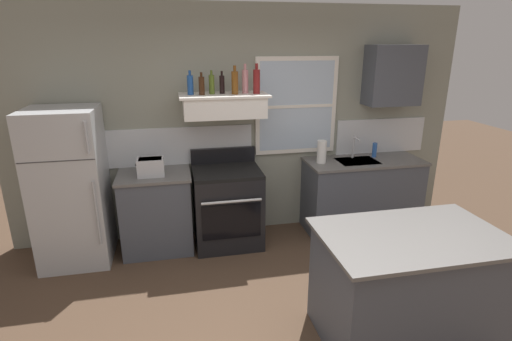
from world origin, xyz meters
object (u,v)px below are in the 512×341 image
object	(u,v)px
bottle_amber_wine	(235,82)
bottle_blue_liqueur	(190,85)
refrigerator	(71,188)
bottle_brown_stout	(202,85)
bottle_red_label_wine	(257,81)
toaster	(151,167)
bottle_rose_pink	(245,81)
dish_soap_bottle	(374,150)
bottle_olive_oil_square	(212,84)
paper_towel_roll	(322,152)
bottle_balsamic_dark	(222,84)
stove_range	(227,206)
kitchen_island	(406,286)

from	to	relation	value
bottle_amber_wine	bottle_blue_liqueur	bearing A→B (deg)	172.66
refrigerator	bottle_brown_stout	bearing A→B (deg)	3.42
bottle_amber_wine	bottle_red_label_wine	distance (m)	0.24
toaster	bottle_rose_pink	bearing A→B (deg)	7.56
dish_soap_bottle	bottle_amber_wine	bearing A→B (deg)	-176.86
bottle_olive_oil_square	bottle_amber_wine	xyz separation A→B (m)	(0.24, -0.07, 0.02)
bottle_olive_oil_square	paper_towel_roll	size ratio (longest dim) A/B	0.93
paper_towel_roll	dish_soap_bottle	distance (m)	0.74
refrigerator	bottle_balsamic_dark	size ratio (longest dim) A/B	6.94
stove_range	toaster	bearing A→B (deg)	-177.98
bottle_olive_oil_square	kitchen_island	bearing A→B (deg)	-56.75
paper_towel_roll	dish_soap_bottle	bearing A→B (deg)	7.73
bottle_olive_oil_square	dish_soap_bottle	distance (m)	2.18
stove_range	bottle_balsamic_dark	xyz separation A→B (m)	(-0.01, 0.13, 1.38)
refrigerator	bottle_balsamic_dark	bearing A→B (deg)	5.30
bottle_balsamic_dark	bottle_amber_wine	size ratio (longest dim) A/B	0.80
bottle_blue_liqueur	bottle_olive_oil_square	xyz separation A→B (m)	(0.23, 0.01, -0.00)
bottle_blue_liqueur	bottle_brown_stout	size ratio (longest dim) A/B	1.07
stove_range	bottle_rose_pink	distance (m)	1.44
refrigerator	toaster	size ratio (longest dim) A/B	5.59
bottle_brown_stout	dish_soap_bottle	bearing A→B (deg)	2.05
bottle_brown_stout	bottle_rose_pink	bearing A→B (deg)	6.02
dish_soap_bottle	kitchen_island	xyz separation A→B (m)	(-0.72, -1.98, -0.54)
bottle_amber_wine	bottle_red_label_wine	size ratio (longest dim) A/B	0.94
refrigerator	kitchen_island	world-z (taller)	refrigerator
bottle_brown_stout	bottle_rose_pink	world-z (taller)	bottle_rose_pink
stove_range	bottle_rose_pink	size ratio (longest dim) A/B	3.49
bottle_brown_stout	paper_towel_roll	bearing A→B (deg)	-1.01
refrigerator	paper_towel_roll	distance (m)	2.80
bottle_balsamic_dark	paper_towel_roll	world-z (taller)	bottle_balsamic_dark
bottle_olive_oil_square	kitchen_island	distance (m)	2.72
bottle_rose_pink	dish_soap_bottle	world-z (taller)	bottle_rose_pink
bottle_red_label_wine	kitchen_island	xyz separation A→B (m)	(0.80, -1.89, -1.42)
refrigerator	bottle_rose_pink	size ratio (longest dim) A/B	5.31
bottle_red_label_wine	dish_soap_bottle	world-z (taller)	bottle_red_label_wine
bottle_blue_liqueur	toaster	bearing A→B (deg)	-164.49
refrigerator	toaster	distance (m)	0.85
bottle_amber_wine	refrigerator	bearing A→B (deg)	-177.94
bottle_amber_wine	kitchen_island	xyz separation A→B (m)	(1.04, -1.89, -1.41)
stove_range	bottle_balsamic_dark	size ratio (longest dim) A/B	4.55
bottle_amber_wine	kitchen_island	world-z (taller)	bottle_amber_wine
bottle_brown_stout	bottle_red_label_wine	size ratio (longest dim) A/B	0.74
bottle_brown_stout	bottle_amber_wine	xyz separation A→B (m)	(0.35, -0.02, 0.03)
paper_towel_roll	bottle_balsamic_dark	bearing A→B (deg)	175.44
refrigerator	bottle_brown_stout	xyz separation A→B (m)	(1.42, 0.08, 1.01)
bottle_olive_oil_square	paper_towel_roll	bearing A→B (deg)	-3.34
stove_range	bottle_balsamic_dark	world-z (taller)	bottle_balsamic_dark
bottle_olive_oil_square	bottle_red_label_wine	world-z (taller)	bottle_red_label_wine
toaster	bottle_rose_pink	distance (m)	1.38
bottle_brown_stout	kitchen_island	bearing A→B (deg)	-53.82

